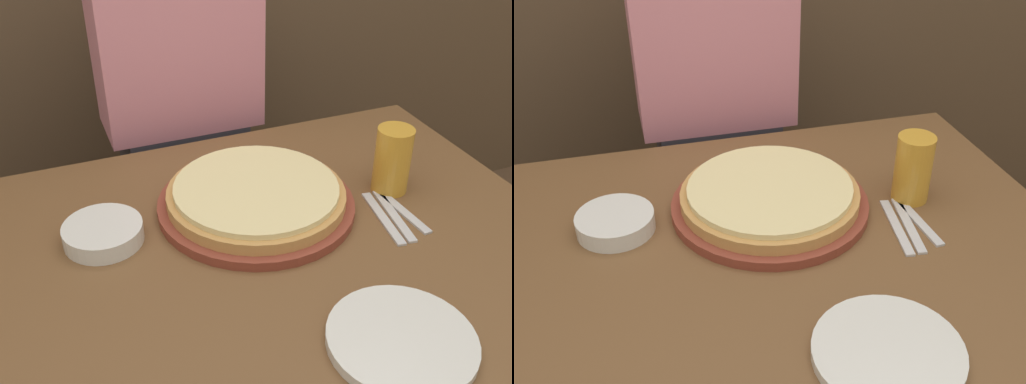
# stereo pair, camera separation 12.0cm
# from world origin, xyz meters

# --- Properties ---
(pizza_on_board) EXTENTS (0.40, 0.40, 0.06)m
(pizza_on_board) POSITION_xyz_m (0.07, 0.13, 0.76)
(pizza_on_board) COLOR brown
(pizza_on_board) RESTS_ON dining_table
(beer_glass) EXTENTS (0.08, 0.08, 0.14)m
(beer_glass) POSITION_xyz_m (0.36, 0.09, 0.82)
(beer_glass) COLOR gold
(beer_glass) RESTS_ON dining_table
(dinner_plate) EXTENTS (0.23, 0.23, 0.02)m
(dinner_plate) POSITION_xyz_m (0.13, -0.29, 0.75)
(dinner_plate) COLOR silver
(dinner_plate) RESTS_ON dining_table
(side_bowl) EXTENTS (0.15, 0.15, 0.04)m
(side_bowl) POSITION_xyz_m (-0.24, 0.14, 0.76)
(side_bowl) COLOR silver
(side_bowl) RESTS_ON dining_table
(fork) EXTENTS (0.04, 0.18, 0.00)m
(fork) POSITION_xyz_m (0.29, 0.00, 0.74)
(fork) COLOR silver
(fork) RESTS_ON dining_table
(dinner_knife) EXTENTS (0.05, 0.18, 0.00)m
(dinner_knife) POSITION_xyz_m (0.31, 0.00, 0.74)
(dinner_knife) COLOR silver
(dinner_knife) RESTS_ON dining_table
(spoon) EXTENTS (0.03, 0.15, 0.00)m
(spoon) POSITION_xyz_m (0.34, 0.00, 0.74)
(spoon) COLOR silver
(spoon) RESTS_ON dining_table
(diner_person) EXTENTS (0.40, 0.20, 1.31)m
(diner_person) POSITION_xyz_m (0.05, 0.61, 0.64)
(diner_person) COLOR #33333D
(diner_person) RESTS_ON ground_plane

